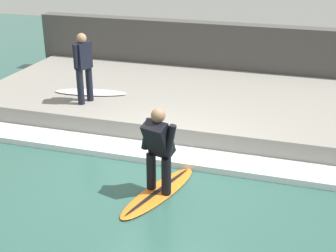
% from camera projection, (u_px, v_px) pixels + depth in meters
% --- Properties ---
extents(ground_plane, '(28.00, 28.00, 0.00)m').
position_uv_depth(ground_plane, '(158.00, 174.00, 8.52)').
color(ground_plane, '#2D564C').
extents(concrete_ledge, '(4.40, 10.49, 0.48)m').
position_uv_depth(concrete_ledge, '(200.00, 103.00, 11.27)').
color(concrete_ledge, gray).
rests_on(concrete_ledge, ground_plane).
extents(back_wall, '(0.50, 11.01, 1.72)m').
position_uv_depth(back_wall, '(221.00, 54.00, 13.18)').
color(back_wall, '#474442').
rests_on(back_wall, ground_plane).
extents(wave_foam_crest, '(0.74, 9.97, 0.12)m').
position_uv_depth(wave_foam_crest, '(169.00, 155.00, 9.08)').
color(wave_foam_crest, silver).
rests_on(wave_foam_crest, ground_plane).
extents(surfboard_riding, '(2.03, 1.03, 0.07)m').
position_uv_depth(surfboard_riding, '(159.00, 192.00, 7.88)').
color(surfboard_riding, orange).
rests_on(surfboard_riding, ground_plane).
extents(surfer_riding, '(0.55, 0.65, 1.48)m').
position_uv_depth(surfer_riding, '(158.00, 147.00, 7.55)').
color(surfer_riding, black).
rests_on(surfer_riding, surfboard_riding).
extents(surfer_waiting_near, '(0.51, 0.33, 1.58)m').
position_uv_depth(surfer_waiting_near, '(83.00, 64.00, 10.29)').
color(surfer_waiting_near, black).
rests_on(surfer_waiting_near, concrete_ledge).
extents(surfboard_waiting_near, '(0.76, 1.81, 0.06)m').
position_uv_depth(surfboard_waiting_near, '(91.00, 92.00, 11.19)').
color(surfboard_waiting_near, white).
rests_on(surfboard_waiting_near, concrete_ledge).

